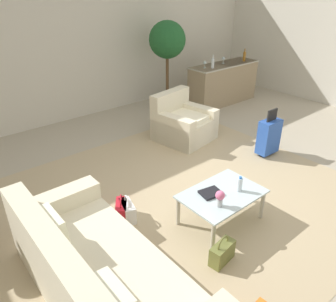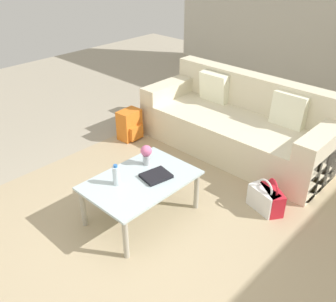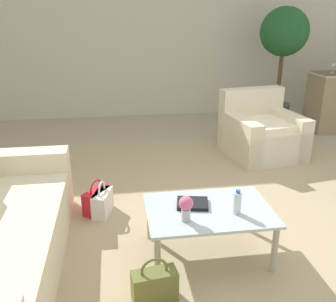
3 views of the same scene
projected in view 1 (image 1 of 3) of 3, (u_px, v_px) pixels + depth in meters
name	position (u px, v px, depth m)	size (l,w,h in m)	color
ground_plane	(213.00, 192.00, 4.81)	(12.00, 12.00, 0.00)	#A89E89
wall_back	(75.00, 45.00, 6.84)	(10.24, 0.12, 3.10)	beige
area_rug	(173.00, 201.00, 4.60)	(5.20, 4.40, 0.01)	tan
couch	(98.00, 282.00, 3.01)	(1.00, 2.39, 0.88)	beige
armchair	(182.00, 124.00, 6.31)	(1.08, 1.08, 0.90)	beige
coffee_table	(222.00, 197.00, 4.06)	(1.02, 0.69, 0.43)	silver
water_bottle	(240.00, 184.00, 4.04)	(0.06, 0.06, 0.20)	silver
coffee_table_book	(211.00, 193.00, 4.02)	(0.25, 0.21, 0.03)	black
flower_vase	(220.00, 197.00, 3.75)	(0.11, 0.11, 0.21)	#B2B7BC
bar_console	(223.00, 83.00, 8.10)	(1.93, 0.62, 0.97)	#937F60
wine_glass_leftmost	(205.00, 63.00, 7.47)	(0.08, 0.08, 0.15)	silver
wine_glass_left_of_centre	(223.00, 59.00, 7.86)	(0.08, 0.08, 0.15)	silver
wine_glass_right_of_centre	(244.00, 56.00, 8.19)	(0.08, 0.08, 0.15)	silver
wine_bottle_clear	(213.00, 63.00, 7.44)	(0.07, 0.07, 0.30)	silver
wine_bottle_amber	(244.00, 56.00, 8.08)	(0.07, 0.07, 0.30)	brown
suitcase_blue	(269.00, 136.00, 5.68)	(0.41, 0.23, 0.85)	#2851AD
handbag_white	(128.00, 211.00, 4.22)	(0.22, 0.35, 0.36)	white
handbag_olive	(222.00, 253.00, 3.57)	(0.34, 0.18, 0.36)	olive
handbag_red	(122.00, 210.00, 4.22)	(0.30, 0.34, 0.36)	red
potted_ficus	(167.00, 47.00, 7.34)	(0.82, 0.82, 2.00)	#514C56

